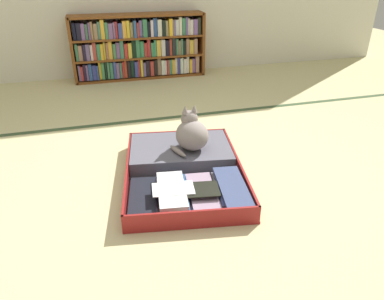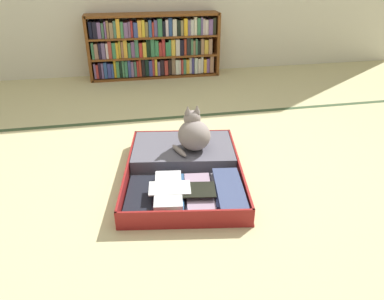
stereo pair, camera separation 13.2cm
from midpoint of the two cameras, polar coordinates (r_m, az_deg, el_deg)
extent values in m
plane|color=#CAC08A|center=(2.02, 0.02, -5.85)|extent=(10.00, 10.00, 0.00)
cube|color=#384E2F|center=(2.91, -3.95, 5.07)|extent=(4.80, 0.05, 0.00)
cube|color=brown|center=(3.99, -15.33, 15.44)|extent=(0.03, 0.26, 0.66)
cube|color=brown|center=(4.14, 4.79, 16.70)|extent=(0.03, 0.26, 0.66)
cube|color=brown|center=(3.96, -5.32, 20.87)|extent=(1.37, 0.26, 0.02)
cube|color=brown|center=(4.08, -4.93, 11.91)|extent=(1.37, 0.26, 0.02)
cube|color=brown|center=(4.03, -5.05, 14.88)|extent=(1.34, 0.26, 0.02)
cube|color=slate|center=(4.03, -14.36, 12.48)|extent=(0.02, 0.22, 0.16)
cube|color=#B43737|center=(4.04, -14.01, 12.43)|extent=(0.02, 0.22, 0.15)
cube|color=black|center=(4.03, -13.62, 12.62)|extent=(0.02, 0.22, 0.17)
cube|color=slate|center=(4.03, -13.23, 12.60)|extent=(0.02, 0.22, 0.16)
cube|color=#2E5293|center=(4.03, -12.79, 12.68)|extent=(0.03, 0.22, 0.17)
cube|color=#384090|center=(4.03, -12.19, 12.65)|extent=(0.04, 0.22, 0.15)
cube|color=#344E95|center=(4.02, -11.71, 12.64)|extent=(0.02, 0.22, 0.15)
cube|color=gold|center=(4.03, -11.36, 13.00)|extent=(0.02, 0.22, 0.19)
cube|color=#468950|center=(4.03, -10.92, 12.92)|extent=(0.03, 0.22, 0.17)
cube|color=black|center=(4.03, -10.48, 13.04)|extent=(0.02, 0.22, 0.19)
cube|color=#4A895D|center=(4.03, -10.10, 13.02)|extent=(0.02, 0.22, 0.18)
cube|color=#387D5B|center=(4.03, -9.64, 13.01)|extent=(0.03, 0.22, 0.17)
cube|color=#3C4A91|center=(4.03, -9.13, 13.09)|extent=(0.03, 0.22, 0.18)
cube|color=slate|center=(4.03, -8.67, 13.01)|extent=(0.03, 0.22, 0.16)
cube|color=#487862|center=(4.04, -8.22, 13.08)|extent=(0.03, 0.22, 0.16)
cube|color=#B92C29|center=(4.03, -7.85, 13.11)|extent=(0.02, 0.22, 0.17)
cube|color=#B24329|center=(4.04, -7.50, 13.27)|extent=(0.03, 0.22, 0.18)
cube|color=black|center=(4.03, -6.98, 13.25)|extent=(0.03, 0.22, 0.18)
cube|color=black|center=(4.04, -6.42, 13.36)|extent=(0.04, 0.22, 0.18)
cube|color=#3D428D|center=(4.04, -5.83, 13.24)|extent=(0.03, 0.22, 0.16)
cube|color=#B03E39|center=(4.05, -5.42, 13.40)|extent=(0.02, 0.22, 0.18)
cube|color=gold|center=(4.04, -5.00, 13.44)|extent=(0.02, 0.22, 0.19)
cube|color=slate|center=(4.05, -4.57, 13.21)|extent=(0.03, 0.22, 0.15)
cube|color=black|center=(4.06, -4.04, 13.39)|extent=(0.04, 0.22, 0.16)
cube|color=#AD3830|center=(4.06, -3.39, 13.36)|extent=(0.04, 0.22, 0.16)
cube|color=black|center=(4.08, -2.82, 13.48)|extent=(0.04, 0.22, 0.16)
cube|color=#8D7056|center=(4.09, -2.25, 13.65)|extent=(0.04, 0.22, 0.18)
cube|color=silver|center=(4.08, -1.67, 13.48)|extent=(0.03, 0.22, 0.16)
cube|color=silver|center=(4.09, -1.25, 13.50)|extent=(0.02, 0.22, 0.16)
cube|color=#B23732|center=(4.09, -0.86, 13.51)|extent=(0.02, 0.22, 0.16)
cube|color=#407959|center=(4.10, -0.48, 13.55)|extent=(0.03, 0.22, 0.16)
cube|color=gold|center=(4.11, 0.00, 13.57)|extent=(0.04, 0.22, 0.16)
cube|color=silver|center=(4.12, 0.43, 13.72)|extent=(0.03, 0.22, 0.17)
cube|color=#3B3A80|center=(4.11, 0.83, 13.72)|extent=(0.02, 0.22, 0.18)
cube|color=silver|center=(4.12, 1.31, 13.70)|extent=(0.03, 0.22, 0.17)
cube|color=silver|center=(4.13, 1.84, 13.65)|extent=(0.03, 0.22, 0.16)
cube|color=silver|center=(4.14, 2.26, 13.85)|extent=(0.03, 0.22, 0.18)
cube|color=gold|center=(4.15, 2.75, 13.62)|extent=(0.03, 0.22, 0.15)
cube|color=#795397|center=(4.16, 3.19, 13.68)|extent=(0.03, 0.22, 0.15)
cube|color=#A4765B|center=(4.16, 3.78, 13.90)|extent=(0.04, 0.22, 0.19)
cube|color=brown|center=(3.99, -5.18, 17.75)|extent=(1.34, 0.26, 0.02)
cube|color=#3D7A52|center=(3.99, -14.68, 15.38)|extent=(0.03, 0.22, 0.17)
cube|color=#A07661|center=(3.99, -14.16, 15.34)|extent=(0.04, 0.22, 0.15)
cube|color=#221B30|center=(3.98, -13.60, 15.42)|extent=(0.03, 0.22, 0.16)
cube|color=slate|center=(3.98, -13.10, 15.48)|extent=(0.04, 0.22, 0.16)
cube|color=silver|center=(3.98, -12.55, 15.50)|extent=(0.02, 0.22, 0.16)
cube|color=#B4433A|center=(3.99, -12.11, 15.70)|extent=(0.04, 0.22, 0.18)
cube|color=#3A8354|center=(3.98, -11.50, 15.62)|extent=(0.04, 0.22, 0.16)
cube|color=gold|center=(3.98, -11.01, 15.65)|extent=(0.03, 0.22, 0.16)
cube|color=gold|center=(3.99, -10.63, 15.84)|extent=(0.02, 0.22, 0.17)
cube|color=#A47153|center=(3.99, -10.24, 15.84)|extent=(0.02, 0.22, 0.17)
cube|color=gold|center=(3.99, -9.76, 16.00)|extent=(0.04, 0.22, 0.19)
cube|color=#447E4D|center=(3.99, -9.14, 15.78)|extent=(0.03, 0.22, 0.15)
cube|color=slate|center=(4.00, -8.59, 15.92)|extent=(0.04, 0.22, 0.16)
cube|color=#407F5F|center=(3.99, -8.01, 16.10)|extent=(0.04, 0.22, 0.18)
cube|color=red|center=(3.99, -7.39, 15.88)|extent=(0.03, 0.22, 0.15)
cube|color=gold|center=(3.99, -6.78, 15.95)|extent=(0.04, 0.22, 0.15)
cube|color=black|center=(3.99, -6.19, 16.24)|extent=(0.04, 0.22, 0.19)
cube|color=#387C51|center=(4.00, -5.53, 16.27)|extent=(0.04, 0.22, 0.18)
cube|color=#388A57|center=(4.02, -4.89, 16.20)|extent=(0.04, 0.22, 0.16)
cube|color=#B23631|center=(4.03, -4.31, 16.09)|extent=(0.03, 0.22, 0.14)
cube|color=#AE3031|center=(4.02, -3.80, 16.36)|extent=(0.03, 0.22, 0.18)
cube|color=#358551|center=(4.03, -3.22, 16.13)|extent=(0.03, 0.22, 0.14)
cube|color=#3D8964|center=(4.03, -2.80, 16.33)|extent=(0.02, 0.22, 0.17)
cube|color=gold|center=(4.03, -2.27, 16.35)|extent=(0.04, 0.22, 0.17)
cube|color=silver|center=(4.03, -1.56, 16.37)|extent=(0.04, 0.22, 0.17)
cube|color=black|center=(4.05, -0.92, 16.35)|extent=(0.04, 0.22, 0.16)
cube|color=#AC3A28|center=(4.06, -0.38, 16.45)|extent=(0.02, 0.22, 0.17)
cube|color=black|center=(4.06, 0.15, 16.58)|extent=(0.04, 0.22, 0.19)
cube|color=#498057|center=(4.07, 0.67, 16.49)|extent=(0.02, 0.22, 0.17)
cube|color=#917153|center=(4.08, 1.05, 16.37)|extent=(0.02, 0.22, 0.15)
cube|color=#46815C|center=(4.08, 1.41, 16.48)|extent=(0.02, 0.22, 0.17)
cube|color=black|center=(4.09, 1.78, 16.37)|extent=(0.03, 0.22, 0.15)
cube|color=#9C7556|center=(4.10, 2.34, 16.53)|extent=(0.03, 0.22, 0.17)
cube|color=gold|center=(4.12, 2.94, 16.44)|extent=(0.04, 0.22, 0.15)
cube|color=#A37A5F|center=(4.12, 3.59, 16.51)|extent=(0.04, 0.22, 0.16)
cube|color=black|center=(3.96, -14.99, 18.27)|extent=(0.03, 0.22, 0.17)
cube|color=black|center=(3.95, -14.36, 18.30)|extent=(0.04, 0.22, 0.16)
cube|color=slate|center=(3.95, -13.73, 18.33)|extent=(0.04, 0.22, 0.16)
cube|color=#4B795A|center=(3.96, -13.19, 18.34)|extent=(0.03, 0.22, 0.15)
cube|color=#754F8D|center=(3.94, -12.80, 18.46)|extent=(0.02, 0.22, 0.16)
cube|color=#9C794D|center=(3.95, -12.45, 18.56)|extent=(0.02, 0.22, 0.17)
cube|color=#927454|center=(3.95, -11.89, 18.46)|extent=(0.04, 0.22, 0.15)
cube|color=#467964|center=(3.95, -11.36, 18.63)|extent=(0.03, 0.22, 0.17)
cube|color=gold|center=(3.94, -10.86, 18.81)|extent=(0.04, 0.22, 0.19)
cube|color=#408052|center=(3.94, -10.26, 18.65)|extent=(0.03, 0.22, 0.16)
cube|color=slate|center=(3.94, -9.65, 18.63)|extent=(0.04, 0.22, 0.15)
cube|color=slate|center=(3.95, -9.11, 18.73)|extent=(0.02, 0.22, 0.16)
cube|color=#AF2B2E|center=(3.96, -8.75, 18.81)|extent=(0.02, 0.22, 0.16)
cube|color=#38488A|center=(3.95, -8.16, 18.72)|extent=(0.04, 0.22, 0.15)
cube|color=gold|center=(3.95, -7.55, 18.92)|extent=(0.04, 0.22, 0.17)
cube|color=gold|center=(3.96, -6.97, 18.98)|extent=(0.03, 0.22, 0.17)
cube|color=olive|center=(3.98, -6.44, 18.89)|extent=(0.03, 0.22, 0.15)
cube|color=#2D528B|center=(3.96, -5.89, 19.01)|extent=(0.03, 0.22, 0.17)
cube|color=#BD342A|center=(3.97, -5.45, 18.89)|extent=(0.02, 0.22, 0.14)
cube|color=slate|center=(3.98, -5.02, 19.09)|extent=(0.03, 0.22, 0.16)
cube|color=#377B50|center=(3.97, -4.35, 19.17)|extent=(0.04, 0.22, 0.18)
cube|color=black|center=(3.99, -3.74, 19.06)|extent=(0.03, 0.22, 0.15)
cube|color=silver|center=(3.99, -3.25, 19.16)|extent=(0.03, 0.22, 0.16)
cube|color=#2D4D8A|center=(4.00, -2.72, 19.33)|extent=(0.04, 0.22, 0.18)
cube|color=beige|center=(4.00, -2.04, 19.23)|extent=(0.04, 0.22, 0.17)
cube|color=black|center=(4.01, -1.37, 19.19)|extent=(0.04, 0.22, 0.16)
cube|color=#908459|center=(4.02, -0.87, 19.18)|extent=(0.03, 0.22, 0.15)
cube|color=yellow|center=(4.01, -0.27, 19.30)|extent=(0.04, 0.22, 0.17)
cube|color=slate|center=(4.03, 0.24, 19.24)|extent=(0.03, 0.22, 0.16)
cube|color=silver|center=(4.04, 0.73, 19.28)|extent=(0.04, 0.22, 0.16)
cube|color=silver|center=(4.05, 1.26, 19.45)|extent=(0.03, 0.22, 0.18)
cube|color=#3D8058|center=(4.05, 1.80, 19.39)|extent=(0.04, 0.22, 0.17)
cube|color=slate|center=(4.05, 2.26, 19.43)|extent=(0.02, 0.22, 0.18)
cube|color=silver|center=(4.07, 2.56, 19.36)|extent=(0.02, 0.22, 0.17)
cube|color=silver|center=(4.08, 3.03, 19.27)|extent=(0.04, 0.22, 0.15)
cube|color=#785697|center=(4.07, 3.67, 19.28)|extent=(0.04, 0.22, 0.16)
cube|color=black|center=(4.09, 4.23, 19.39)|extent=(0.03, 0.22, 0.17)
cube|color=maroon|center=(1.90, 0.77, -8.09)|extent=(0.72, 0.55, 0.01)
cube|color=maroon|center=(1.70, 1.15, -11.17)|extent=(0.65, 0.12, 0.10)
cube|color=maroon|center=(1.89, -9.09, -7.07)|extent=(0.09, 0.45, 0.10)
cube|color=maroon|center=(1.92, 10.50, -6.64)|extent=(0.09, 0.45, 0.10)
cube|color=#504E54|center=(1.90, 0.78, -7.85)|extent=(0.69, 0.52, 0.01)
cube|color=maroon|center=(2.28, 0.22, -1.44)|extent=(0.72, 0.55, 0.01)
cube|color=maroon|center=(2.46, 0.02, 1.99)|extent=(0.65, 0.12, 0.10)
cube|color=maroon|center=(2.27, -7.91, -0.56)|extent=(0.09, 0.45, 0.10)
cube|color=maroon|center=(2.30, 8.28, -0.28)|extent=(0.09, 0.45, 0.10)
cube|color=#504E54|center=(2.28, 0.23, -1.22)|extent=(0.69, 0.52, 0.01)
cylinder|color=black|center=(2.08, 0.47, -4.18)|extent=(0.63, 0.12, 0.02)
cube|color=#A07592|center=(1.89, -6.26, -7.76)|extent=(0.20, 0.39, 0.01)
cube|color=black|center=(1.89, -6.43, -7.37)|extent=(0.21, 0.41, 0.01)
cube|color=navy|center=(1.89, -1.40, -7.38)|extent=(0.20, 0.36, 0.02)
cube|color=navy|center=(1.88, -1.71, -7.08)|extent=(0.18, 0.38, 0.01)
cube|color=navy|center=(1.86, -1.44, -6.80)|extent=(0.20, 0.35, 0.02)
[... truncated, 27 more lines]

